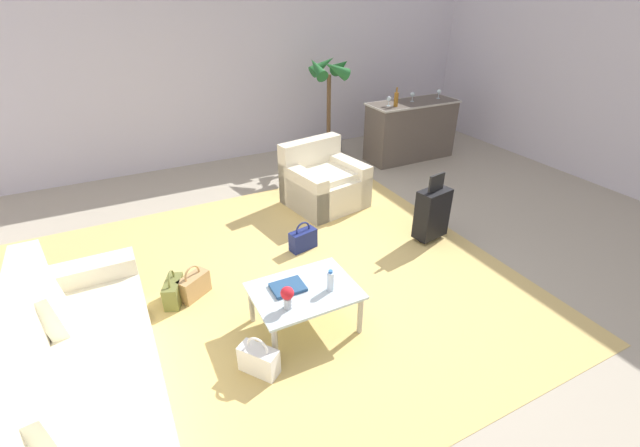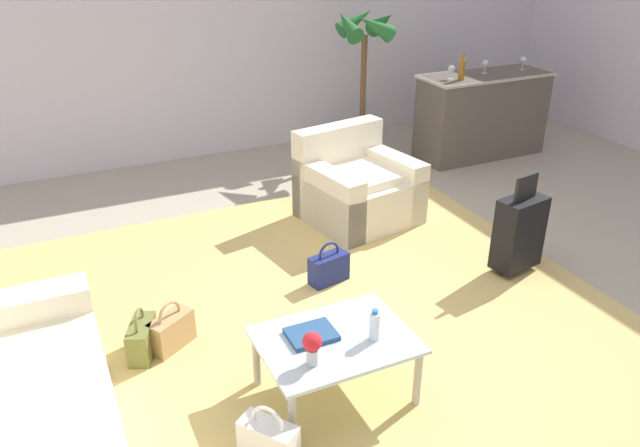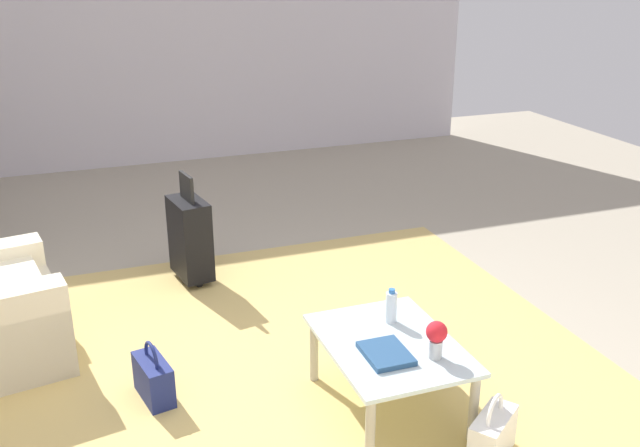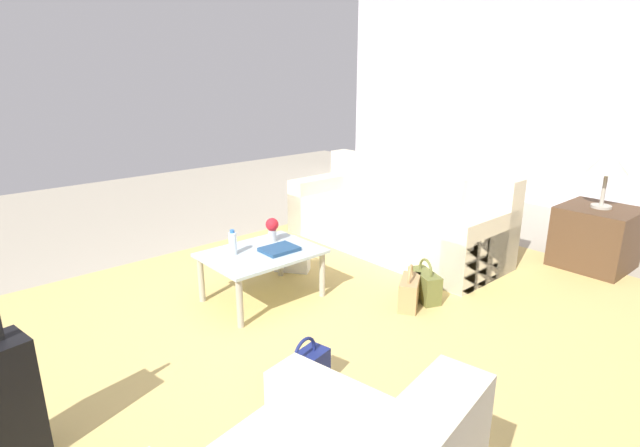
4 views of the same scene
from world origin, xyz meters
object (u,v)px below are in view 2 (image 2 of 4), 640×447
object	(u,v)px
wine_glass_leftmost	(451,70)
wine_bottle_amber	(462,69)
armchair	(355,189)
wine_glass_right_of_centre	(523,60)
coffee_table	(336,346)
water_bottle	(374,326)
suitcase_black	(519,232)
handbag_olive	(142,338)
flower_vase	(312,346)
bar_console	(482,114)
handbag_white	(269,440)
handbag_navy	(329,268)
potted_palm	(363,88)
handbag_tan	(172,331)
coffee_table_book	(311,334)
wine_glass_left_of_centre	(485,64)

from	to	relation	value
wine_glass_leftmost	wine_bottle_amber	size ratio (longest dim) A/B	0.51
armchair	wine_glass_right_of_centre	xyz separation A→B (m)	(2.75, 0.93, 0.80)
coffee_table	wine_bottle_amber	distance (m)	4.33
armchair	water_bottle	xyz separation A→B (m)	(-1.09, -2.27, 0.21)
wine_glass_right_of_centre	suitcase_black	distance (m)	3.24
armchair	handbag_olive	bearing A→B (deg)	-150.64
flower_vase	handbag_olive	bearing A→B (deg)	126.52
wine_glass_leftmost	handbag_olive	distance (m)	4.61
flower_vase	wine_glass_leftmost	world-z (taller)	wine_glass_leftmost
water_bottle	bar_console	distance (m)	4.60
handbag_white	handbag_navy	distance (m)	1.85
coffee_table	potted_palm	world-z (taller)	potted_palm
water_bottle	handbag_tan	bearing A→B (deg)	135.08
water_bottle	coffee_table_book	world-z (taller)	water_bottle
handbag_olive	coffee_table	bearing A→B (deg)	-41.93
coffee_table	handbag_olive	bearing A→B (deg)	138.07
water_bottle	handbag_navy	xyz separation A→B (m)	(0.34, 1.29, -0.38)
flower_vase	wine_glass_leftmost	bearing A→B (deg)	45.25
suitcase_black	handbag_tan	size ratio (longest dim) A/B	2.37
water_bottle	flower_vase	xyz separation A→B (m)	(-0.42, -0.05, 0.03)
wine_bottle_amber	handbag_white	size ratio (longest dim) A/B	0.84
handbag_white	potted_palm	xyz separation A→B (m)	(2.75, 4.01, 0.70)
flower_vase	wine_glass_right_of_centre	size ratio (longest dim) A/B	1.33
handbag_tan	handbag_navy	world-z (taller)	same
flower_vase	handbag_olive	distance (m)	1.35
handbag_navy	potted_palm	distance (m)	3.09
coffee_table	wine_glass_leftmost	bearing A→B (deg)	45.93
water_bottle	handbag_tan	distance (m)	1.45
handbag_white	suitcase_black	bearing A→B (deg)	21.55
coffee_table	wine_glass_left_of_centre	world-z (taller)	wine_glass_left_of_centre
water_bottle	wine_glass_leftmost	world-z (taller)	wine_glass_leftmost
handbag_olive	water_bottle	bearing A→B (deg)	-39.73
wine_glass_right_of_centre	handbag_olive	world-z (taller)	wine_glass_right_of_centre
coffee_table	wine_bottle_amber	size ratio (longest dim) A/B	3.00
bar_console	handbag_olive	xyz separation A→B (m)	(-4.49, -2.21, -0.38)
suitcase_black	handbag_olive	xyz separation A→B (m)	(-2.99, 0.19, -0.23)
coffee_table	potted_palm	bearing A→B (deg)	59.26
armchair	coffee_table_book	xyz separation A→B (m)	(-1.41, -2.09, 0.13)
wine_glass_left_of_centre	handbag_navy	bearing A→B (deg)	-146.73
handbag_white	handbag_olive	bearing A→B (deg)	110.18
armchair	flower_vase	bearing A→B (deg)	-123.04
handbag_white	potted_palm	size ratio (longest dim) A/B	0.20
coffee_table	handbag_white	distance (m)	0.67
bar_console	handbag_navy	bearing A→B (deg)	-147.22
handbag_olive	handbag_navy	xyz separation A→B (m)	(1.52, 0.30, 0.00)
armchair	water_bottle	distance (m)	2.52
water_bottle	wine_glass_left_of_centre	xyz separation A→B (m)	(3.30, 3.24, 0.59)
wine_glass_leftmost	handbag_white	bearing A→B (deg)	-136.21
bar_console	wine_glass_leftmost	xyz separation A→B (m)	(-0.54, -0.04, 0.59)
wine_glass_right_of_centre	handbag_navy	size ratio (longest dim) A/B	0.43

